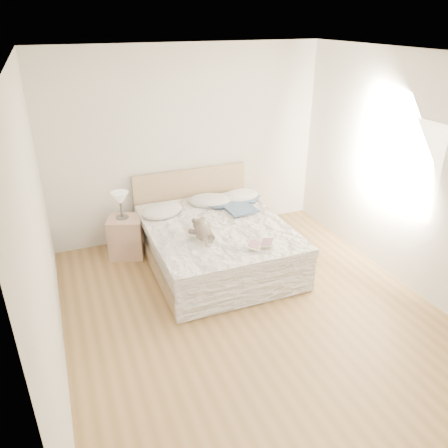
{
  "coord_description": "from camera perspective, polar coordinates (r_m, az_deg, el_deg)",
  "views": [
    {
      "loc": [
        -1.78,
        -3.57,
        3.02
      ],
      "look_at": [
        0.07,
        1.05,
        0.62
      ],
      "focal_mm": 35.0,
      "sensor_mm": 36.0,
      "label": 1
    }
  ],
  "objects": [
    {
      "name": "floor",
      "position": [
        5.01,
        3.75,
        -11.45
      ],
      "size": [
        4.0,
        4.5,
        0.0
      ],
      "primitive_type": "cube",
      "color": "brown",
      "rests_on": "ground"
    },
    {
      "name": "ceiling",
      "position": [
        4.0,
        4.93,
        21.04
      ],
      "size": [
        4.0,
        4.5,
        0.0
      ],
      "primitive_type": "cube",
      "color": "white",
      "rests_on": "ground"
    },
    {
      "name": "wall_back",
      "position": [
        6.32,
        -4.75,
        10.31
      ],
      "size": [
        4.0,
        0.02,
        2.7
      ],
      "primitive_type": "cube",
      "color": "silver",
      "rests_on": "ground"
    },
    {
      "name": "wall_front",
      "position": [
        2.78,
        25.47,
        -14.31
      ],
      "size": [
        4.0,
        0.02,
        2.7
      ],
      "primitive_type": "cube",
      "color": "silver",
      "rests_on": "ground"
    },
    {
      "name": "wall_left",
      "position": [
        3.95,
        -22.87,
        -1.47
      ],
      "size": [
        0.02,
        4.5,
        2.7
      ],
      "primitive_type": "cube",
      "color": "silver",
      "rests_on": "ground"
    },
    {
      "name": "wall_right",
      "position": [
        5.46,
        23.62,
        5.72
      ],
      "size": [
        0.02,
        4.5,
        2.7
      ],
      "primitive_type": "cube",
      "color": "silver",
      "rests_on": "ground"
    },
    {
      "name": "window",
      "position": [
        5.63,
        21.63,
        7.7
      ],
      "size": [
        0.02,
        1.3,
        1.1
      ],
      "primitive_type": "cube",
      "color": "white",
      "rests_on": "wall_right"
    },
    {
      "name": "bed",
      "position": [
        5.77,
        -1.21,
        -2.36
      ],
      "size": [
        1.72,
        2.14,
        1.0
      ],
      "color": "tan",
      "rests_on": "floor"
    },
    {
      "name": "nightstand",
      "position": [
        6.1,
        -12.6,
        -1.65
      ],
      "size": [
        0.56,
        0.53,
        0.56
      ],
      "primitive_type": "cube",
      "rotation": [
        0.0,
        0.0,
        -0.34
      ],
      "color": "tan",
      "rests_on": "floor"
    },
    {
      "name": "table_lamp",
      "position": [
        5.89,
        -13.39,
        3.11
      ],
      "size": [
        0.26,
        0.26,
        0.37
      ],
      "color": "#534D49",
      "rests_on": "nightstand"
    },
    {
      "name": "pillow_left",
      "position": [
        5.92,
        -8.06,
        1.74
      ],
      "size": [
        0.71,
        0.61,
        0.18
      ],
      "primitive_type": "ellipsoid",
      "rotation": [
        0.0,
        0.0,
        0.4
      ],
      "color": "silver",
      "rests_on": "bed"
    },
    {
      "name": "pillow_middle",
      "position": [
        6.19,
        -1.88,
        3.09
      ],
      "size": [
        0.69,
        0.59,
        0.17
      ],
      "primitive_type": "ellipsoid",
      "rotation": [
        0.0,
        0.0,
        -0.39
      ],
      "color": "silver",
      "rests_on": "bed"
    },
    {
      "name": "pillow_right",
      "position": [
        6.35,
        2.16,
        3.69
      ],
      "size": [
        0.6,
        0.45,
        0.17
      ],
      "primitive_type": "ellipsoid",
      "rotation": [
        0.0,
        0.0,
        0.11
      ],
      "color": "white",
      "rests_on": "bed"
    },
    {
      "name": "blouse",
      "position": [
        6.01,
        1.85,
        2.29
      ],
      "size": [
        0.65,
        0.69,
        0.02
      ],
      "primitive_type": null,
      "rotation": [
        0.0,
        0.0,
        0.07
      ],
      "color": "#324766",
      "rests_on": "bed"
    },
    {
      "name": "photo_book",
      "position": [
        5.98,
        -8.45,
        1.88
      ],
      "size": [
        0.33,
        0.24,
        0.02
      ],
      "primitive_type": "cube",
      "rotation": [
        0.0,
        0.0,
        -0.04
      ],
      "color": "white",
      "rests_on": "bed"
    },
    {
      "name": "childrens_book",
      "position": [
        5.05,
        4.82,
        -2.63
      ],
      "size": [
        0.4,
        0.38,
        0.02
      ],
      "primitive_type": "cube",
      "rotation": [
        0.0,
        0.0,
        -0.64
      ],
      "color": "#F3EAC2",
      "rests_on": "bed"
    },
    {
      "name": "teddy_bear",
      "position": [
        5.16,
        -2.73,
        -1.64
      ],
      "size": [
        0.27,
        0.37,
        0.19
      ],
      "primitive_type": null,
      "rotation": [
        0.0,
        0.0,
        0.07
      ],
      "color": "#65594C",
      "rests_on": "bed"
    }
  ]
}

